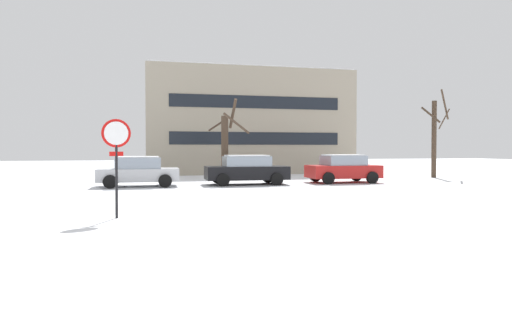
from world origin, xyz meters
TOP-DOWN VIEW (x-y plane):
  - ground_plane at (0.00, 0.00)m, footprint 120.00×120.00m
  - road_surface at (0.00, 3.36)m, footprint 80.00×8.73m
  - stop_sign at (-2.99, -1.51)m, footprint 0.75×0.15m
  - parked_car_silver at (-2.69, 8.66)m, footprint 3.88×2.16m
  - parked_car_black at (2.73, 8.56)m, footprint 4.24×2.05m
  - parked_car_red at (8.16, 8.62)m, footprint 3.86×2.15m
  - tree_far_mid at (15.66, 11.18)m, footprint 1.85×1.55m
  - tree_far_right at (1.98, 10.58)m, footprint 2.27×2.29m
  - building_far_left at (5.33, 21.92)m, footprint 15.53×9.72m

SIDE VIEW (x-z plane):
  - ground_plane at x=0.00m, z-range 0.00..0.00m
  - road_surface at x=0.00m, z-range 0.00..0.00m
  - parked_car_silver at x=-2.69m, z-range 0.01..1.49m
  - parked_car_black at x=2.73m, z-range 0.01..1.54m
  - parked_car_red at x=8.16m, z-range 0.01..1.55m
  - stop_sign at x=-2.99m, z-range 0.53..3.18m
  - tree_far_right at x=1.98m, z-range -0.23..4.41m
  - tree_far_mid at x=15.66m, z-range -0.10..5.47m
  - building_far_left at x=5.33m, z-range 0.00..7.90m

